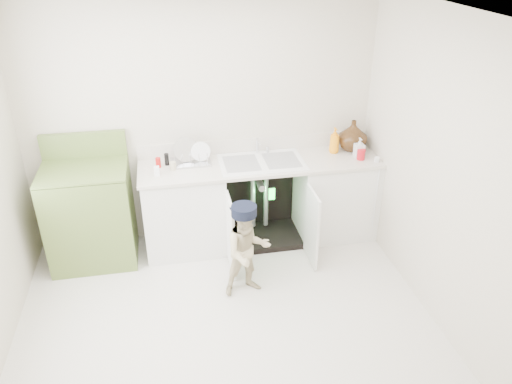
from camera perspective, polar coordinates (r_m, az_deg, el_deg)
The scene contains 5 objects.
ground at distance 4.42m, azimuth -3.41°, elevation -14.40°, with size 3.50×3.50×0.00m, color beige.
room_shell at distance 3.70m, azimuth -3.95°, elevation 0.04°, with size 6.00×5.50×1.26m.
counter_run at distance 5.20m, azimuth 0.93°, elevation -0.79°, with size 2.44×1.02×1.22m.
avocado_stove at distance 5.13m, azimuth -18.38°, elevation -2.31°, with size 0.80×0.65×1.24m.
repair_worker at distance 4.45m, azimuth -0.98°, elevation -6.60°, with size 0.60×0.71×0.90m.
Camera 1 is at (-0.37, -3.25, 2.98)m, focal length 35.00 mm.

